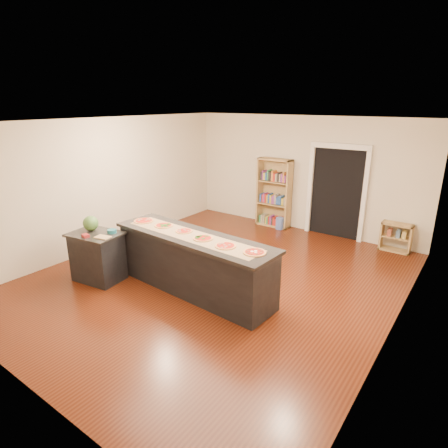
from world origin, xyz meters
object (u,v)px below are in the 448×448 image
Objects in this scene: kitchen_island at (194,263)px; bookshelf at (274,193)px; side_counter at (98,256)px; low_shelf at (396,237)px; waste_bin at (280,223)px; watermelon at (91,223)px.

kitchen_island is 3.96m from bookshelf.
side_counter is 4.74m from bookshelf.
low_shelf is at bearing 62.09° from kitchen_island.
watermelon reaches higher than waste_bin.
side_counter is at bearing -16.48° from watermelon.
low_shelf is 2.10× the size of waste_bin.
low_shelf is 6.27m from watermelon.
bookshelf is 6.46× the size of watermelon.
low_shelf is 2.32× the size of watermelon.
side_counter is at bearing -154.01° from kitchen_island.
kitchen_island is 3.80m from waste_bin.
waste_bin is (0.27, -0.13, -0.73)m from bookshelf.
kitchen_island is 2.03m from watermelon.
kitchen_island is 10.20× the size of waste_bin.
waste_bin is 1.10× the size of watermelon.
bookshelf is 5.85× the size of waste_bin.
side_counter is at bearing -106.80° from waste_bin.
side_counter is 3.03× the size of waste_bin.
low_shelf is at bearing 3.27° from waste_bin.
side_counter is at bearing -131.41° from low_shelf.
low_shelf is (2.40, 3.92, -0.19)m from kitchen_island.
kitchen_island is 1.74× the size of bookshelf.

